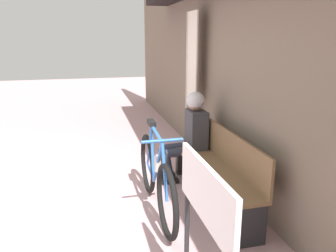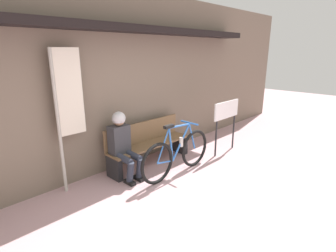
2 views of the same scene
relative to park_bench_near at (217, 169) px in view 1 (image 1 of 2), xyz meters
name	(u,v)px [view 1 (image 1 of 2)]	position (x,y,z in m)	size (l,w,h in m)	color
ground_plane	(27,209)	(-0.33, -2.10, -0.39)	(24.00, 24.00, 0.00)	#C69EA3
storefront_wall	(240,52)	(-0.33, 0.36, 1.27)	(12.00, 0.56, 3.20)	#756656
park_bench_near	(217,169)	(0.00, 0.00, 0.00)	(1.80, 0.42, 0.82)	brown
bicycle	(156,178)	(0.04, -0.71, -0.01)	(1.69, 0.40, 0.96)	black
person_seated	(190,130)	(-0.69, -0.11, 0.28)	(0.34, 0.60, 1.16)	#2D3342
banner_pole	(191,68)	(-1.48, 0.14, 1.00)	(0.45, 0.05, 2.19)	#B7B2A8
signboard	(205,209)	(1.56, -0.73, 0.45)	(0.86, 0.04, 1.12)	#232326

